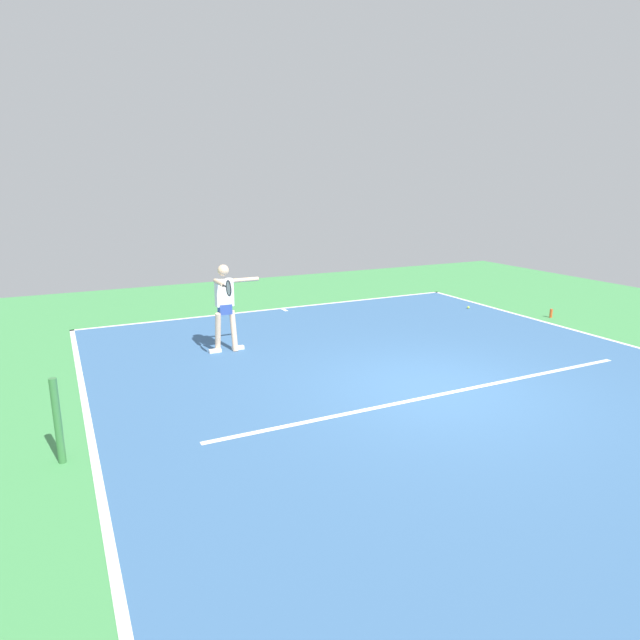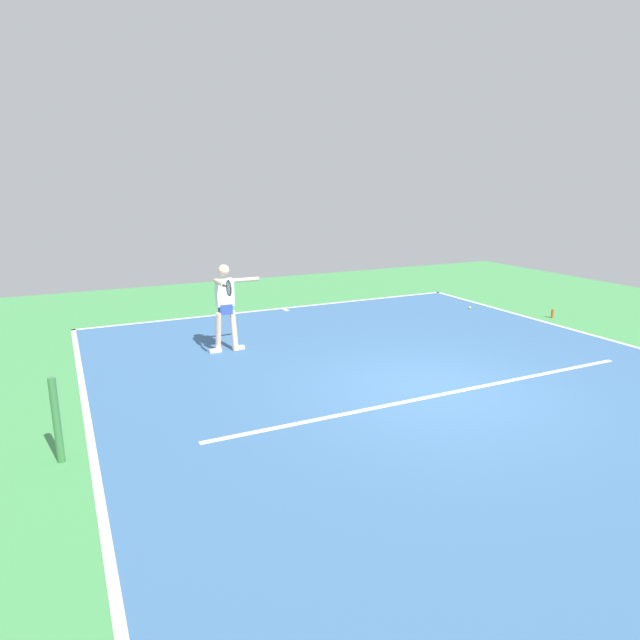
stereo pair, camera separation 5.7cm
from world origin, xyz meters
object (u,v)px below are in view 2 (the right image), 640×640
Objects in this scene: net_post at (57,420)px; water_bottle at (553,314)px; tennis_ball_centre_court at (470,308)px; tennis_player at (226,302)px.

net_post is 4.86× the size of water_bottle.
tennis_ball_centre_court is 2.07m from water_bottle.
net_post is 10.98m from tennis_ball_centre_court.
tennis_player is 26.58× the size of tennis_ball_centre_court.
net_post is 16.21× the size of tennis_ball_centre_court.
water_bottle is (-8.14, 0.79, -0.90)m from tennis_player.
water_bottle is at bearing 124.57° from tennis_ball_centre_court.
water_bottle is (-11.22, -2.69, -0.43)m from net_post.
net_post reaches higher than tennis_ball_centre_court.
net_post is 0.61× the size of tennis_player.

